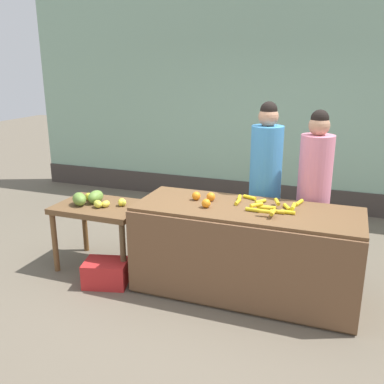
{
  "coord_description": "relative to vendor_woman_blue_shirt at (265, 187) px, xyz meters",
  "views": [
    {
      "loc": [
        1.19,
        -3.78,
        2.21
      ],
      "look_at": [
        -0.27,
        0.15,
        0.94
      ],
      "focal_mm": 39.77,
      "sensor_mm": 36.0,
      "label": 1
    }
  ],
  "objects": [
    {
      "name": "ground_plane",
      "position": [
        -0.39,
        -0.65,
        -0.93
      ],
      "size": [
        24.0,
        24.0,
        0.0
      ],
      "primitive_type": "plane",
      "color": "#665B4C"
    },
    {
      "name": "market_wall_back",
      "position": [
        -0.39,
        2.26,
        0.74
      ],
      "size": [
        8.34,
        0.23,
        3.41
      ],
      "color": "#8CB299",
      "rests_on": "ground"
    },
    {
      "name": "fruit_stall_counter",
      "position": [
        -0.04,
        -0.66,
        -0.48
      ],
      "size": [
        2.15,
        0.83,
        0.89
      ],
      "color": "brown",
      "rests_on": "ground"
    },
    {
      "name": "side_table_wooden",
      "position": [
        -1.68,
        -0.65,
        -0.3
      ],
      "size": [
        0.95,
        0.67,
        0.73
      ],
      "color": "brown",
      "rests_on": "ground"
    },
    {
      "name": "banana_bunch_pile",
      "position": [
        0.15,
        -0.6,
        -0.01
      ],
      "size": [
        0.65,
        0.6,
        0.07
      ],
      "color": "gold",
      "rests_on": "fruit_stall_counter"
    },
    {
      "name": "orange_pile",
      "position": [
        -0.47,
        -0.65,
        0.01
      ],
      "size": [
        0.26,
        0.3,
        0.09
      ],
      "color": "orange",
      "rests_on": "fruit_stall_counter"
    },
    {
      "name": "mango_papaya_pile",
      "position": [
        -1.76,
        -0.67,
        -0.13
      ],
      "size": [
        0.64,
        0.37,
        0.14
      ],
      "color": "#D3D140",
      "rests_on": "side_table_wooden"
    },
    {
      "name": "vendor_woman_blue_shirt",
      "position": [
        0.0,
        0.0,
        0.0
      ],
      "size": [
        0.34,
        0.34,
        1.84
      ],
      "color": "#33333D",
      "rests_on": "ground"
    },
    {
      "name": "vendor_woman_pink_shirt",
      "position": [
        0.51,
        -0.04,
        -0.03
      ],
      "size": [
        0.34,
        0.34,
        1.78
      ],
      "color": "#33333D",
      "rests_on": "ground"
    },
    {
      "name": "produce_crate",
      "position": [
        -1.42,
        -1.01,
        -0.8
      ],
      "size": [
        0.51,
        0.42,
        0.26
      ],
      "primitive_type": "cube",
      "rotation": [
        0.0,
        0.0,
        0.26
      ],
      "color": "red",
      "rests_on": "ground"
    },
    {
      "name": "produce_sack",
      "position": [
        -0.95,
        0.0,
        -0.64
      ],
      "size": [
        0.45,
        0.42,
        0.57
      ],
      "primitive_type": "ellipsoid",
      "rotation": [
        0.0,
        0.0,
        0.4
      ],
      "color": "tan",
      "rests_on": "ground"
    }
  ]
}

